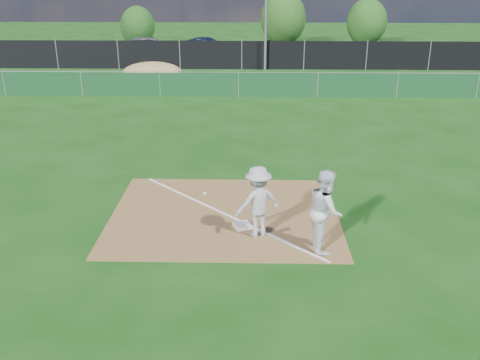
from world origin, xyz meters
name	(u,v)px	position (x,y,z in m)	size (l,w,h in m)	color
ground	(235,123)	(0.00, 10.00, 0.00)	(90.00, 90.00, 0.00)	#10400D
infield_dirt	(225,214)	(0.00, 1.00, 0.01)	(6.00, 5.00, 0.02)	brown
foul_line	(225,214)	(0.00, 1.00, 0.03)	(0.08, 7.00, 0.01)	white
green_fence	(239,85)	(0.00, 15.00, 0.60)	(44.00, 0.05, 1.20)	#103A1C
dirt_mound	(152,72)	(-5.00, 18.50, 0.58)	(3.38, 2.60, 1.17)	#9E804C
black_fence	(242,55)	(0.00, 23.00, 0.90)	(46.00, 0.04, 1.80)	black
parking_lot	(243,57)	(0.00, 28.00, 0.01)	(46.00, 9.00, 0.01)	black
light_pole	(266,5)	(1.50, 22.70, 4.00)	(0.16, 0.16, 8.00)	slate
first_base	(242,225)	(0.49, 0.24, 0.06)	(0.41, 0.41, 0.09)	white
play_at_first	(258,202)	(0.86, -0.18, 0.91)	(1.97, 1.08, 1.78)	#BCBCBF
runner	(325,210)	(2.40, -0.75, 0.98)	(0.95, 0.74, 1.95)	silver
car_left	(150,46)	(-6.87, 27.97, 0.78)	(1.83, 4.54, 1.55)	#B6B9BE
car_mid	(206,47)	(-2.72, 28.11, 0.68)	(1.43, 4.09, 1.35)	black
car_right	(293,51)	(3.54, 26.87, 0.64)	(1.77, 4.36, 1.27)	black
tree_left	(138,26)	(-8.72, 33.06, 1.69)	(2.78, 2.78, 3.29)	#382316
tree_mid	(283,19)	(3.17, 33.48, 2.26)	(3.70, 3.70, 4.39)	#382316
tree_right	(367,22)	(10.04, 33.83, 1.99)	(3.26, 3.26, 3.87)	#382316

